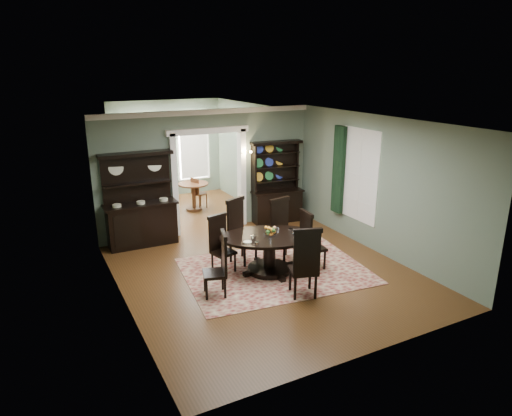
{
  "coord_description": "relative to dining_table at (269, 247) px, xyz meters",
  "views": [
    {
      "loc": [
        -4.0,
        -7.28,
        3.99
      ],
      "look_at": [
        0.07,
        0.6,
        1.21
      ],
      "focal_mm": 32.0,
      "sensor_mm": 36.0,
      "label": 1
    }
  ],
  "objects": [
    {
      "name": "right_window",
      "position": [
        2.59,
        0.85,
        1.06
      ],
      "size": [
        0.15,
        1.47,
        2.12
      ],
      "color": "white",
      "rests_on": "wall_right"
    },
    {
      "name": "chair_far_right",
      "position": [
        0.55,
        0.45,
        0.16
      ],
      "size": [
        0.57,
        0.55,
        1.34
      ],
      "rotation": [
        0.0,
        0.0,
        3.32
      ],
      "color": "black",
      "rests_on": "rug"
    },
    {
      "name": "parlor",
      "position": [
        -0.11,
        5.45,
        0.97
      ],
      "size": [
        3.51,
        3.5,
        3.01
      ],
      "color": "#583217",
      "rests_on": "ground"
    },
    {
      "name": "centerpiece",
      "position": [
        0.02,
        0.0,
        0.29
      ],
      "size": [
        1.22,
        0.78,
        0.2
      ],
      "color": "silver",
      "rests_on": "dining_table"
    },
    {
      "name": "welsh_dresser",
      "position": [
        1.69,
        2.69,
        0.23
      ],
      "size": [
        1.42,
        0.64,
        2.14
      ],
      "rotation": [
        0.0,
        0.0,
        -0.1
      ],
      "color": "black",
      "rests_on": "floor"
    },
    {
      "name": "parlor_chair_left",
      "position": [
        -0.55,
        4.71,
        -0.05
      ],
      "size": [
        0.4,
        0.39,
        0.91
      ],
      "rotation": [
        0.0,
        0.0,
        1.69
      ],
      "color": "#532E17",
      "rests_on": "parlor_floor"
    },
    {
      "name": "wall_sconce",
      "position": [
        0.84,
        2.77,
        1.35
      ],
      "size": [
        0.27,
        0.21,
        0.21
      ],
      "color": "gold",
      "rests_on": "back_wall_right"
    },
    {
      "name": "parlor_chair_right",
      "position": [
        0.24,
        4.7,
        -0.05
      ],
      "size": [
        0.43,
        0.42,
        0.92
      ],
      "rotation": [
        0.0,
        0.0,
        -1.23
      ],
      "color": "#532E17",
      "rests_on": "parlor_floor"
    },
    {
      "name": "dining_table",
      "position": [
        0.0,
        0.0,
        0.0
      ],
      "size": [
        2.34,
        2.34,
        0.78
      ],
      "rotation": [
        0.0,
        0.0,
        -0.35
      ],
      "color": "black",
      "rests_on": "rug"
    },
    {
      "name": "chair_end_right",
      "position": [
        0.78,
        -0.25,
        0.11
      ],
      "size": [
        0.47,
        0.49,
        1.24
      ],
      "rotation": [
        0.0,
        0.0,
        -1.65
      ],
      "color": "black",
      "rests_on": "rug"
    },
    {
      "name": "rug",
      "position": [
        0.12,
        -0.04,
        -0.54
      ],
      "size": [
        3.86,
        3.01,
        0.01
      ],
      "primitive_type": "cube",
      "rotation": [
        0.0,
        0.0,
        -0.11
      ],
      "color": "maroon",
      "rests_on": "floor"
    },
    {
      "name": "chair_far_mid",
      "position": [
        -0.3,
        0.78,
        0.18
      ],
      "size": [
        0.66,
        0.65,
        1.37
      ],
      "rotation": [
        0.0,
        0.0,
        3.57
      ],
      "color": "black",
      "rests_on": "rug"
    },
    {
      "name": "chair_far_left",
      "position": [
        -0.84,
        0.52,
        0.07
      ],
      "size": [
        0.52,
        0.5,
        1.17
      ],
      "rotation": [
        0.0,
        0.0,
        3.38
      ],
      "color": "black",
      "rests_on": "rug"
    },
    {
      "name": "doorway_trim",
      "position": [
        -0.11,
        2.92,
        1.08
      ],
      "size": [
        2.08,
        0.25,
        2.57
      ],
      "color": "white",
      "rests_on": "floor"
    },
    {
      "name": "chair_near",
      "position": [
        0.03,
        -1.24,
        0.17
      ],
      "size": [
        0.62,
        0.6,
        1.35
      ],
      "rotation": [
        0.0,
        0.0,
        -0.32
      ],
      "color": "black",
      "rests_on": "rug"
    },
    {
      "name": "room",
      "position": [
        -0.11,
        -0.04,
        1.03
      ],
      "size": [
        5.51,
        6.01,
        3.01
      ],
      "color": "#583217",
      "rests_on": "ground"
    },
    {
      "name": "chair_end_left",
      "position": [
        -1.26,
        -0.44,
        0.09
      ],
      "size": [
        0.52,
        0.54,
        1.19
      ],
      "rotation": [
        0.0,
        0.0,
        1.29
      ],
      "color": "black",
      "rests_on": "rug"
    },
    {
      "name": "parlor_table",
      "position": [
        0.08,
        4.61,
        -0.03
      ],
      "size": [
        0.85,
        0.85,
        0.79
      ],
      "color": "#532E17",
      "rests_on": "parlor_floor"
    },
    {
      "name": "sideboard",
      "position": [
        -1.9,
        2.67,
        0.21
      ],
      "size": [
        1.64,
        0.6,
        2.15
      ],
      "rotation": [
        0.0,
        0.0,
        -0.01
      ],
      "color": "black",
      "rests_on": "floor"
    }
  ]
}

